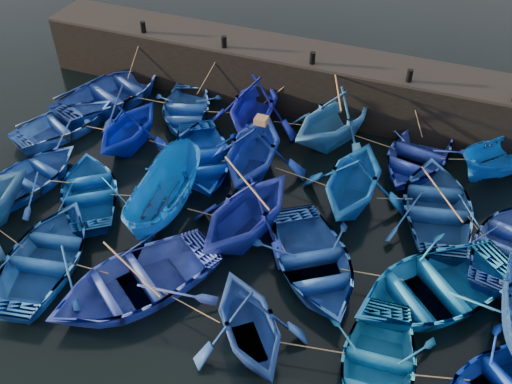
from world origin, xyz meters
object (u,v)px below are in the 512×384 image
(boat_0, at_px, (113,92))
(boat_8, at_px, (202,157))
(wooden_crate, at_px, (261,120))
(boat_13, at_px, (30,177))

(boat_0, distance_m, boat_8, 6.43)
(boat_0, relative_size, wooden_crate, 12.64)
(boat_8, relative_size, wooden_crate, 10.53)
(boat_8, xyz_separation_m, wooden_crate, (2.37, 0.36, 2.08))
(boat_8, bearing_deg, boat_0, 121.78)
(boat_8, height_order, boat_13, boat_8)
(boat_0, bearing_deg, boat_13, 113.66)
(boat_13, xyz_separation_m, wooden_crate, (7.90, 3.79, 2.12))
(boat_0, distance_m, boat_13, 6.26)
(boat_13, height_order, wooden_crate, wooden_crate)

